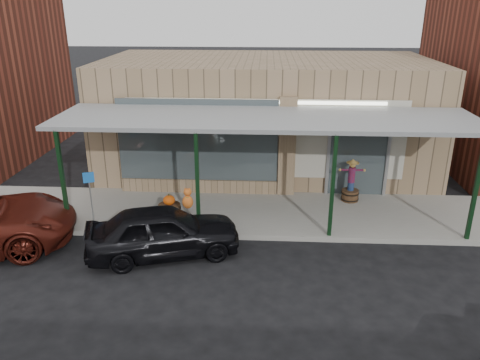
# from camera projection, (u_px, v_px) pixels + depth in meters

# --- Properties ---
(ground) EXTENTS (120.00, 120.00, 0.00)m
(ground) POSITION_uv_depth(u_px,v_px,m) (263.00, 281.00, 11.01)
(ground) COLOR black
(ground) RESTS_ON ground
(sidewalk) EXTENTS (40.00, 3.20, 0.15)m
(sidewalk) POSITION_uv_depth(u_px,v_px,m) (264.00, 213.00, 14.34)
(sidewalk) COLOR gray
(sidewalk) RESTS_ON ground
(storefront) EXTENTS (12.00, 6.25, 4.20)m
(storefront) POSITION_uv_depth(u_px,v_px,m) (266.00, 115.00, 17.87)
(storefront) COLOR #907558
(storefront) RESTS_ON ground
(awning) EXTENTS (12.00, 3.00, 3.04)m
(awning) POSITION_uv_depth(u_px,v_px,m) (266.00, 120.00, 13.25)
(awning) COLOR slate
(awning) RESTS_ON ground
(block_buildings_near) EXTENTS (61.00, 8.00, 8.00)m
(block_buildings_near) POSITION_uv_depth(u_px,v_px,m) (319.00, 67.00, 18.13)
(block_buildings_near) COLOR brown
(block_buildings_near) RESTS_ON ground
(barrel_scarecrow) EXTENTS (0.84, 0.68, 1.40)m
(barrel_scarecrow) POSITION_uv_depth(u_px,v_px,m) (351.00, 187.00, 14.93)
(barrel_scarecrow) COLOR #553522
(barrel_scarecrow) RESTS_ON sidewalk
(barrel_pumpkin) EXTENTS (0.81, 0.81, 0.78)m
(barrel_pumpkin) POSITION_uv_depth(u_px,v_px,m) (170.00, 210.00, 13.77)
(barrel_pumpkin) COLOR #553522
(barrel_pumpkin) RESTS_ON sidewalk
(handicap_sign) EXTENTS (0.30, 0.13, 1.49)m
(handicap_sign) POSITION_uv_depth(u_px,v_px,m) (90.00, 190.00, 13.40)
(handicap_sign) COLOR gray
(handicap_sign) RESTS_ON sidewalk
(parked_sedan) EXTENTS (4.17, 2.59, 1.49)m
(parked_sedan) POSITION_uv_depth(u_px,v_px,m) (163.00, 231.00, 11.96)
(parked_sedan) COLOR black
(parked_sedan) RESTS_ON ground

